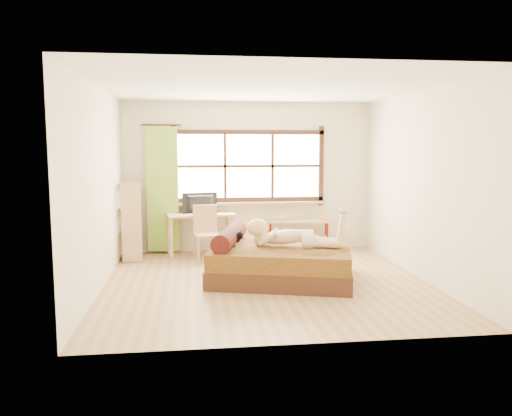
{
  "coord_description": "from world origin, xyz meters",
  "views": [
    {
      "loc": [
        -0.99,
        -6.79,
        1.9
      ],
      "look_at": [
        -0.12,
        0.2,
        1.03
      ],
      "focal_mm": 35.0,
      "sensor_mm": 36.0,
      "label": 1
    }
  ],
  "objects": [
    {
      "name": "bed",
      "position": [
        0.2,
        0.14,
        0.26
      ],
      "size": [
        2.29,
        2.01,
        0.74
      ],
      "rotation": [
        0.0,
        0.0,
        -0.26
      ],
      "color": "#331C0F",
      "rests_on": "floor"
    },
    {
      "name": "curtain",
      "position": [
        -1.55,
        2.13,
        1.15
      ],
      "size": [
        0.55,
        0.1,
        2.2
      ],
      "primitive_type": "cube",
      "color": "olive",
      "rests_on": "wall_back"
    },
    {
      "name": "woman",
      "position": [
        0.39,
        0.08,
        0.78
      ],
      "size": [
        1.42,
        0.73,
        0.58
      ],
      "primitive_type": null,
      "rotation": [
        0.0,
        0.0,
        -0.26
      ],
      "color": "beige",
      "rests_on": "bed"
    },
    {
      "name": "wall_back",
      "position": [
        0.0,
        2.25,
        1.35
      ],
      "size": [
        4.5,
        0.0,
        4.5
      ],
      "primitive_type": "plane",
      "rotation": [
        1.57,
        0.0,
        0.0
      ],
      "color": "silver",
      "rests_on": "floor"
    },
    {
      "name": "floor",
      "position": [
        0.0,
        0.0,
        0.0
      ],
      "size": [
        4.5,
        4.5,
        0.0
      ],
      "primitive_type": "plane",
      "color": "#9E754C",
      "rests_on": "ground"
    },
    {
      "name": "pipe_shelf",
      "position": [
        0.91,
        2.07,
        0.41
      ],
      "size": [
        1.15,
        0.4,
        0.64
      ],
      "rotation": [
        0.0,
        0.0,
        -0.11
      ],
      "color": "tan",
      "rests_on": "floor"
    },
    {
      "name": "chair",
      "position": [
        -0.8,
        1.58,
        0.51
      ],
      "size": [
        0.47,
        0.47,
        0.92
      ],
      "rotation": [
        0.0,
        0.0,
        0.15
      ],
      "color": "tan",
      "rests_on": "floor"
    },
    {
      "name": "cup",
      "position": [
        0.6,
        2.07,
        0.61
      ],
      "size": [
        0.14,
        0.14,
        0.1
      ],
      "primitive_type": "imported",
      "rotation": [
        0.0,
        0.0,
        -0.11
      ],
      "color": "gray",
      "rests_on": "pipe_shelf"
    },
    {
      "name": "ceiling",
      "position": [
        0.0,
        0.0,
        2.7
      ],
      "size": [
        4.5,
        4.5,
        0.0
      ],
      "primitive_type": "plane",
      "rotation": [
        3.14,
        0.0,
        0.0
      ],
      "color": "white",
      "rests_on": "wall_back"
    },
    {
      "name": "desk",
      "position": [
        -0.89,
        1.95,
        0.64
      ],
      "size": [
        1.24,
        0.7,
        0.73
      ],
      "rotation": [
        0.0,
        0.0,
        0.15
      ],
      "color": "tan",
      "rests_on": "floor"
    },
    {
      "name": "wall_front",
      "position": [
        0.0,
        -2.25,
        1.35
      ],
      "size": [
        4.5,
        0.0,
        4.5
      ],
      "primitive_type": "plane",
      "rotation": [
        -1.57,
        0.0,
        0.0
      ],
      "color": "silver",
      "rests_on": "floor"
    },
    {
      "name": "book",
      "position": [
        1.1,
        2.07,
        0.57
      ],
      "size": [
        0.17,
        0.22,
        0.02
      ],
      "primitive_type": "imported",
      "rotation": [
        0.0,
        0.0,
        -0.11
      ],
      "color": "gray",
      "rests_on": "pipe_shelf"
    },
    {
      "name": "kitten",
      "position": [
        -0.48,
        0.23,
        0.6
      ],
      "size": [
        0.31,
        0.19,
        0.23
      ],
      "primitive_type": null,
      "rotation": [
        0.0,
        0.0,
        -0.26
      ],
      "color": "black",
      "rests_on": "bed"
    },
    {
      "name": "monitor",
      "position": [
        -0.89,
        2.0,
        0.91
      ],
      "size": [
        0.63,
        0.17,
        0.36
      ],
      "primitive_type": "imported",
      "rotation": [
        0.0,
        0.0,
        3.29
      ],
      "color": "black",
      "rests_on": "desk"
    },
    {
      "name": "wall_right",
      "position": [
        2.25,
        0.0,
        1.35
      ],
      "size": [
        0.0,
        4.5,
        4.5
      ],
      "primitive_type": "plane",
      "rotation": [
        1.57,
        0.0,
        -1.57
      ],
      "color": "silver",
      "rests_on": "floor"
    },
    {
      "name": "window",
      "position": [
        0.0,
        2.22,
        1.51
      ],
      "size": [
        2.8,
        0.16,
        1.46
      ],
      "color": "#FFEDBF",
      "rests_on": "wall_back"
    },
    {
      "name": "wall_left",
      "position": [
        -2.25,
        0.0,
        1.35
      ],
      "size": [
        0.0,
        4.5,
        4.5
      ],
      "primitive_type": "plane",
      "rotation": [
        1.57,
        0.0,
        1.57
      ],
      "color": "silver",
      "rests_on": "floor"
    },
    {
      "name": "bookshelf",
      "position": [
        -2.08,
        1.72,
        0.66
      ],
      "size": [
        0.44,
        0.62,
        1.3
      ],
      "rotation": [
        0.0,
        0.0,
        0.22
      ],
      "color": "tan",
      "rests_on": "floor"
    }
  ]
}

